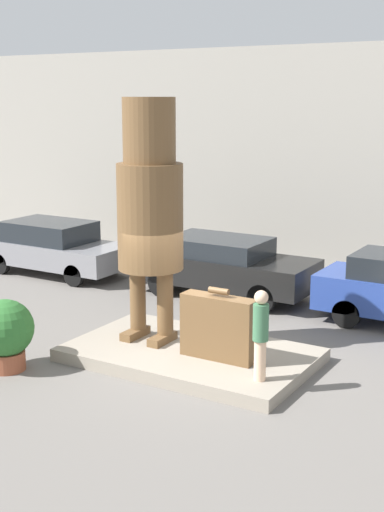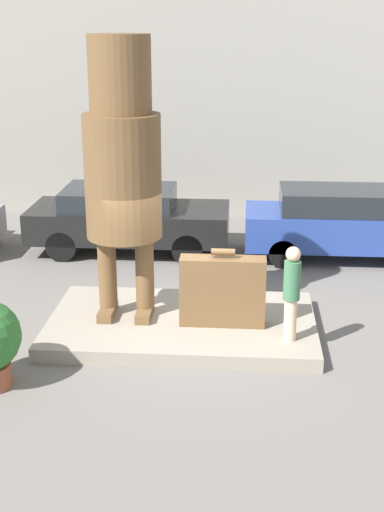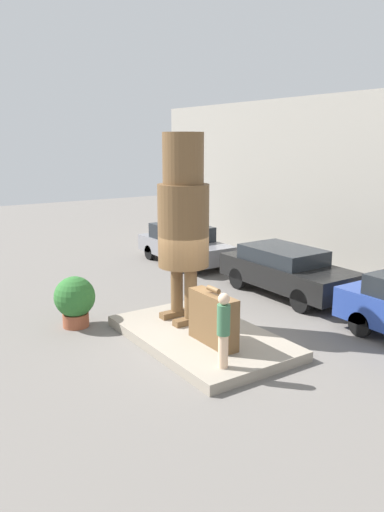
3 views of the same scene
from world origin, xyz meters
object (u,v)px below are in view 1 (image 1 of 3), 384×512
at_px(giant_suitcase, 219,327).
at_px(tourist, 261,332).
at_px(statue_figure, 150,201).
at_px(parked_car_black, 224,265).
at_px(planter_pot, 5,332).
at_px(parked_car_grey, 54,247).

distance_m(giant_suitcase, tourist, 1.29).
bearing_deg(statue_figure, giant_suitcase, -9.75).
bearing_deg(giant_suitcase, parked_car_black, 117.43).
height_order(statue_figure, planter_pot, statue_figure).
bearing_deg(parked_car_grey, giant_suitcase, -28.40).
relative_size(giant_suitcase, parked_car_grey, 0.33).
relative_size(parked_car_black, planter_pot, 3.39).
xyz_separation_m(parked_car_black, planter_pot, (-1.04, -6.66, -0.08)).
height_order(giant_suitcase, planter_pot, giant_suitcase).
relative_size(statue_figure, giant_suitcase, 3.29).
bearing_deg(tourist, giant_suitcase, 153.45).
bearing_deg(parked_car_black, statue_figure, -80.89).
bearing_deg(parked_car_grey, planter_pot, -55.09).
bearing_deg(tourist, planter_pot, -162.42).
bearing_deg(statue_figure, parked_car_grey, 147.20).
bearing_deg(statue_figure, parked_car_black, 99.11).
bearing_deg(giant_suitcase, planter_pot, -149.72).
height_order(tourist, parked_car_grey, tourist).
bearing_deg(planter_pot, parked_car_black, 81.10).
bearing_deg(planter_pot, statue_figure, 53.01).
height_order(parked_car_grey, planter_pot, parked_car_grey).
bearing_deg(parked_car_black, planter_pot, -98.90).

